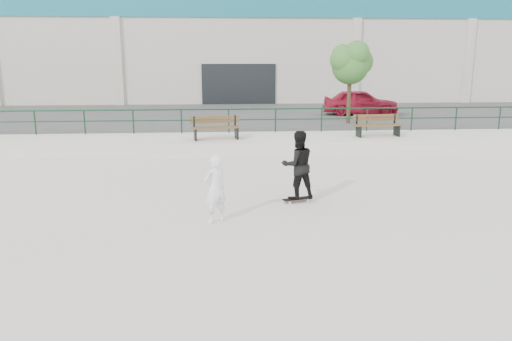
{
  "coord_description": "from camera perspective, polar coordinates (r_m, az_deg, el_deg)",
  "views": [
    {
      "loc": [
        -1.47,
        -10.35,
        3.67
      ],
      "look_at": [
        -0.52,
        2.0,
        0.84
      ],
      "focal_mm": 35.0,
      "sensor_mm": 36.0,
      "label": 1
    }
  ],
  "objects": [
    {
      "name": "bench_left",
      "position": [
        19.65,
        -4.63,
        4.88
      ],
      "size": [
        2.03,
        0.87,
        0.9
      ],
      "rotation": [
        0.0,
        0.0,
        0.16
      ],
      "color": "brown",
      "rests_on": "ledge"
    },
    {
      "name": "tree",
      "position": [
        24.73,
        10.8,
        12.12
      ],
      "size": [
        2.2,
        1.96,
        3.91
      ],
      "color": "#4B3B25",
      "rests_on": "parking_strip"
    },
    {
      "name": "bench_right",
      "position": [
        20.93,
        13.71,
        5.03
      ],
      "size": [
        1.98,
        0.69,
        0.9
      ],
      "rotation": [
        0.0,
        0.0,
        0.07
      ],
      "color": "brown",
      "rests_on": "ledge"
    },
    {
      "name": "skateboard",
      "position": [
        12.97,
        4.73,
        -3.27
      ],
      "size": [
        0.8,
        0.44,
        0.09
      ],
      "rotation": [
        0.0,
        0.0,
        0.33
      ],
      "color": "black",
      "rests_on": "ground"
    },
    {
      "name": "standing_skater",
      "position": [
        12.74,
        4.8,
        0.63
      ],
      "size": [
        0.97,
        0.82,
        1.76
      ],
      "primitive_type": "imported",
      "rotation": [
        0.0,
        0.0,
        3.34
      ],
      "color": "black",
      "rests_on": "skateboard"
    },
    {
      "name": "ground",
      "position": [
        11.08,
        3.48,
        -6.5
      ],
      "size": [
        120.0,
        120.0,
        0.0
      ],
      "primitive_type": "plane",
      "color": "beige",
      "rests_on": "ground"
    },
    {
      "name": "ledge",
      "position": [
        20.19,
        -0.18,
        3.13
      ],
      "size": [
        30.0,
        3.0,
        0.5
      ],
      "primitive_type": "cube",
      "color": "#BBB8AA",
      "rests_on": "ground"
    },
    {
      "name": "seated_skater",
      "position": [
        11.25,
        -4.68,
        -2.11
      ],
      "size": [
        0.67,
        0.61,
        1.54
      ],
      "primitive_type": "imported",
      "rotation": [
        0.0,
        0.0,
        3.72
      ],
      "color": "white",
      "rests_on": "ground"
    },
    {
      "name": "parking_strip",
      "position": [
        28.59,
        -1.44,
        6.01
      ],
      "size": [
        60.0,
        14.0,
        0.5
      ],
      "primitive_type": "cube",
      "color": "#383838",
      "rests_on": "ground"
    },
    {
      "name": "red_car",
      "position": [
        28.55,
        11.84,
        7.66
      ],
      "size": [
        4.36,
        2.33,
        1.41
      ],
      "primitive_type": "imported",
      "rotation": [
        0.0,
        0.0,
        1.4
      ],
      "color": "maroon",
      "rests_on": "parking_strip"
    },
    {
      "name": "railing",
      "position": [
        21.34,
        -0.44,
        6.35
      ],
      "size": [
        28.0,
        0.06,
        1.03
      ],
      "color": "#143721",
      "rests_on": "ledge"
    },
    {
      "name": "commercial_building",
      "position": [
        42.37,
        -2.5,
        14.1
      ],
      "size": [
        44.2,
        16.33,
        8.0
      ],
      "color": "beige",
      "rests_on": "ground"
    }
  ]
}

